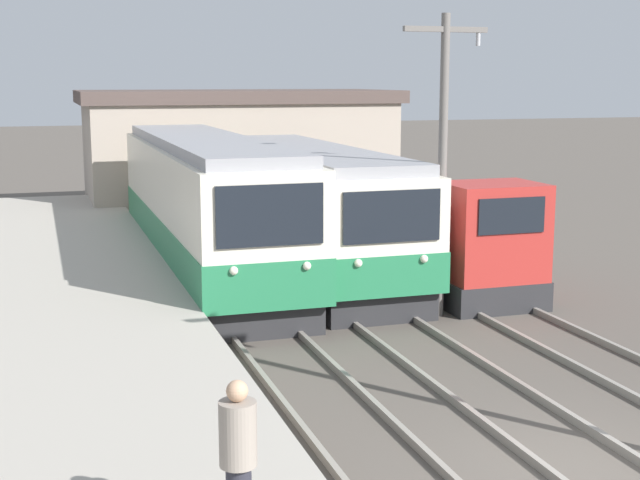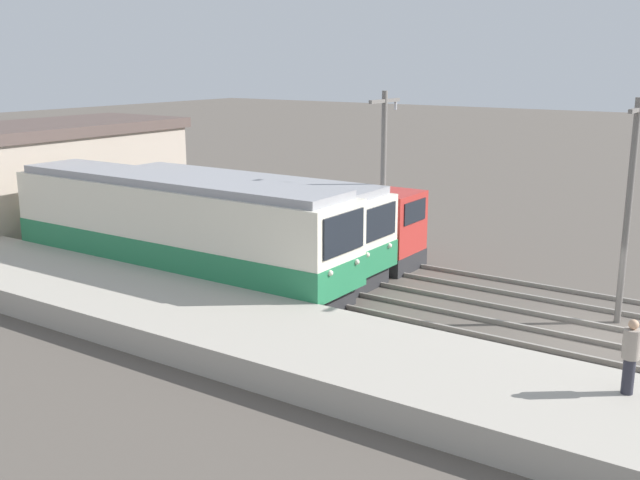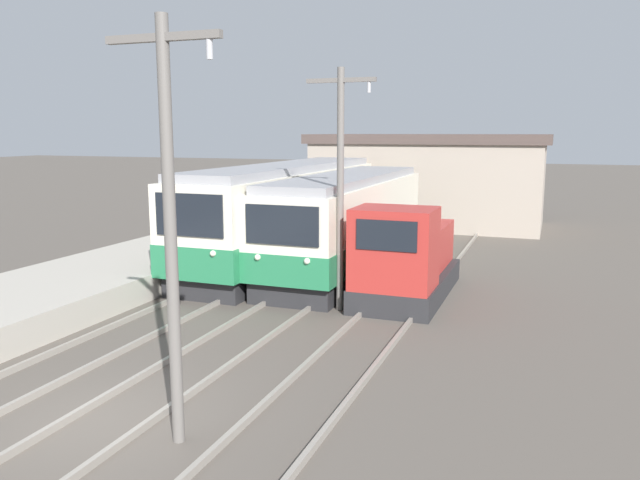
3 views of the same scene
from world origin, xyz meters
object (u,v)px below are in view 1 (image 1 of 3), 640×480
(commuter_train_left, at_px, (206,211))
(catenary_mast_mid, at_px, (443,155))
(commuter_train_center, at_px, (310,215))
(person_on_platform, at_px, (238,455))
(shunting_locomotive, at_px, (460,246))

(commuter_train_left, relative_size, catenary_mast_mid, 2.13)
(commuter_train_center, height_order, person_on_platform, commuter_train_center)
(commuter_train_center, relative_size, person_on_platform, 7.11)
(commuter_train_left, height_order, person_on_platform, commuter_train_left)
(commuter_train_left, bearing_deg, shunting_locomotive, -35.71)
(catenary_mast_mid, bearing_deg, commuter_train_center, 105.88)
(shunting_locomotive, bearing_deg, commuter_train_left, 144.29)
(catenary_mast_mid, height_order, person_on_platform, catenary_mast_mid)
(catenary_mast_mid, relative_size, person_on_platform, 4.02)
(commuter_train_left, relative_size, person_on_platform, 8.55)
(shunting_locomotive, bearing_deg, catenary_mast_mid, -126.80)
(catenary_mast_mid, bearing_deg, shunting_locomotive, 53.20)
(shunting_locomotive, relative_size, person_on_platform, 3.37)
(commuter_train_center, height_order, catenary_mast_mid, catenary_mast_mid)
(commuter_train_center, distance_m, shunting_locomotive, 4.49)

